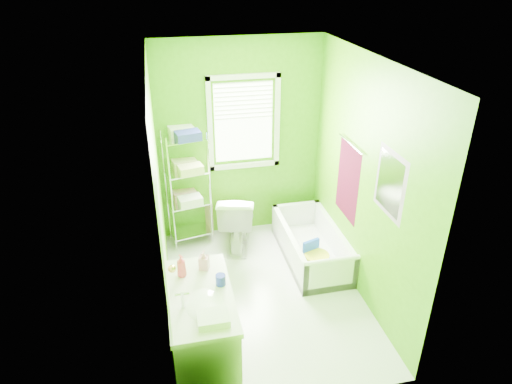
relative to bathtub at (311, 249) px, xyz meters
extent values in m
plane|color=silver|center=(-0.72, -0.53, -0.14)|extent=(2.90, 2.90, 0.00)
cube|color=#3F8B06|center=(-0.72, 0.92, 1.16)|extent=(2.10, 0.04, 2.60)
cube|color=#3F8B06|center=(-0.72, -1.98, 1.16)|extent=(2.10, 0.04, 2.60)
cube|color=#3F8B06|center=(-1.77, -0.53, 1.16)|extent=(0.04, 2.90, 2.60)
cube|color=#3F8B06|center=(0.33, -0.53, 1.16)|extent=(0.04, 2.90, 2.60)
cube|color=white|center=(-0.72, -0.53, 2.46)|extent=(2.10, 2.90, 0.04)
cube|color=white|center=(-0.67, 0.91, 1.41)|extent=(0.74, 0.01, 1.01)
cube|color=white|center=(-0.67, 0.89, 0.83)|extent=(0.92, 0.05, 0.06)
cube|color=white|center=(-0.67, 0.89, 1.99)|extent=(0.92, 0.05, 0.06)
cube|color=white|center=(-1.10, 0.89, 1.41)|extent=(0.06, 0.05, 1.22)
cube|color=white|center=(-0.24, 0.89, 1.41)|extent=(0.06, 0.05, 1.22)
cube|color=white|center=(-0.67, 0.88, 1.70)|extent=(0.72, 0.02, 0.50)
cube|color=white|center=(-1.76, -1.53, 0.86)|extent=(0.02, 0.80, 2.00)
sphere|color=gold|center=(-1.72, -1.20, 0.86)|extent=(0.07, 0.07, 0.07)
cube|color=#46081C|center=(0.31, -0.18, 1.01)|extent=(0.02, 0.58, 0.90)
cylinder|color=silver|center=(0.30, -0.18, 1.46)|extent=(0.02, 0.62, 0.02)
cube|color=#CC5972|center=(0.32, -1.08, 1.41)|extent=(0.02, 0.54, 0.64)
cube|color=white|center=(0.31, -1.08, 1.41)|extent=(0.01, 0.44, 0.54)
cube|color=white|center=(0.00, 0.02, -0.10)|extent=(0.66, 1.41, 0.09)
cube|color=white|center=(-0.30, 0.02, 0.07)|extent=(0.07, 1.41, 0.42)
cube|color=white|center=(0.30, 0.02, 0.07)|extent=(0.07, 1.41, 0.42)
cube|color=white|center=(0.00, -0.65, 0.07)|extent=(0.66, 0.07, 0.42)
cube|color=white|center=(0.00, 0.69, 0.07)|extent=(0.66, 0.07, 0.42)
cylinder|color=white|center=(0.00, -0.65, 0.28)|extent=(0.66, 0.07, 0.07)
cylinder|color=#1344BA|center=(0.00, -0.20, -0.02)|extent=(0.32, 0.32, 0.06)
cylinder|color=yellow|center=(0.00, -0.20, 0.03)|extent=(0.30, 0.30, 0.05)
cube|color=#1344BA|center=(-0.04, -0.09, 0.08)|extent=(0.23, 0.11, 0.21)
imported|color=white|center=(-0.85, 0.50, 0.26)|extent=(0.63, 0.87, 0.80)
cube|color=silver|center=(-1.51, -1.37, 0.24)|extent=(0.53, 1.06, 0.77)
cube|color=silver|center=(-1.51, -1.37, 0.65)|extent=(0.56, 1.09, 0.05)
ellipsoid|color=white|center=(-1.49, -1.51, 0.65)|extent=(0.37, 0.48, 0.13)
cylinder|color=silver|center=(-1.66, -1.51, 0.75)|extent=(0.03, 0.03, 0.16)
cylinder|color=silver|center=(-1.66, -1.51, 0.82)|extent=(0.12, 0.02, 0.02)
imported|color=#D73F4D|center=(-1.64, -1.09, 0.79)|extent=(0.12, 0.12, 0.22)
imported|color=pink|center=(-1.43, -1.02, 0.77)|extent=(0.11, 0.11, 0.19)
cylinder|color=#192AA7|center=(-1.31, -1.28, 0.73)|extent=(0.09, 0.09, 0.10)
cube|color=white|center=(-1.44, -1.72, 0.71)|extent=(0.25, 0.20, 0.06)
cylinder|color=silver|center=(-1.65, 0.54, 0.63)|extent=(0.02, 0.02, 1.56)
cylinder|color=silver|center=(-1.71, 0.83, 0.63)|extent=(0.02, 0.02, 1.56)
cylinder|color=silver|center=(-1.16, 0.64, 0.63)|extent=(0.02, 0.02, 1.56)
cylinder|color=silver|center=(-1.22, 0.93, 0.63)|extent=(0.02, 0.02, 1.56)
cube|color=silver|center=(-1.44, 0.74, 0.00)|extent=(0.57, 0.42, 0.02)
cube|color=silver|center=(-1.44, 0.74, 0.44)|extent=(0.57, 0.42, 0.02)
cube|color=silver|center=(-1.44, 0.74, 0.88)|extent=(0.57, 0.42, 0.02)
cube|color=silver|center=(-1.44, 0.74, 1.32)|extent=(0.57, 0.42, 0.02)
cube|color=#2E3AA8|center=(-1.39, 0.65, 1.38)|extent=(0.33, 0.25, 0.11)
cube|color=white|center=(-1.46, 0.85, 1.38)|extent=(0.33, 0.25, 0.11)
cube|color=#D9D284|center=(-1.39, 0.65, 0.94)|extent=(0.33, 0.25, 0.11)
cube|color=#D9D284|center=(-1.45, 0.85, 0.94)|extent=(0.33, 0.25, 0.11)
cube|color=white|center=(-1.42, 0.66, 0.50)|extent=(0.33, 0.25, 0.11)
cube|color=#FBABB9|center=(-1.48, 0.86, 0.50)|extent=(0.33, 0.25, 0.11)
cube|color=#FBABB9|center=(-1.18, 0.79, 0.18)|extent=(0.08, 0.27, 0.49)
camera|label=1|loc=(-1.69, -4.48, 3.27)|focal=32.00mm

